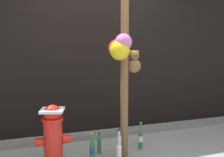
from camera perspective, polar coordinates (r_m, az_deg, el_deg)
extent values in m
cube|color=black|center=(4.72, -2.67, 8.71)|extent=(10.00, 0.20, 3.18)
cube|color=slate|center=(4.50, -0.74, -11.30)|extent=(8.00, 0.12, 0.08)
cylinder|color=brown|center=(3.52, 2.58, 3.41)|extent=(0.10, 0.10, 2.48)
sphere|color=#D66BB2|center=(3.39, 2.38, 7.44)|extent=(0.21, 0.21, 0.21)
sphere|color=yellow|center=(3.38, 1.60, 5.78)|extent=(0.25, 0.25, 0.25)
sphere|color=red|center=(3.63, 1.11, 6.16)|extent=(0.24, 0.24, 0.24)
sphere|color=brown|center=(3.59, 4.53, 2.58)|extent=(0.18, 0.18, 0.18)
sphere|color=brown|center=(3.58, 4.55, 4.73)|extent=(0.13, 0.13, 0.13)
sphere|color=brown|center=(3.56, 3.95, 5.33)|extent=(0.05, 0.05, 0.05)
sphere|color=brown|center=(3.60, 5.16, 5.34)|extent=(0.05, 0.05, 0.05)
sphere|color=brown|center=(3.53, 4.90, 4.69)|extent=(0.04, 0.04, 0.04)
cylinder|color=red|center=(3.52, -11.91, -12.75)|extent=(0.22, 0.22, 0.56)
cylinder|color=red|center=(3.43, -12.04, -8.14)|extent=(0.26, 0.26, 0.03)
sphere|color=red|center=(3.42, -12.07, -6.96)|extent=(0.21, 0.21, 0.21)
cylinder|color=red|center=(3.50, -14.60, -12.49)|extent=(0.10, 0.10, 0.10)
cylinder|color=red|center=(3.54, -9.27, -12.13)|extent=(0.10, 0.10, 0.10)
cube|color=white|center=(3.41, -12.09, -6.36)|extent=(0.33, 0.33, 0.03)
cylinder|color=silver|center=(3.61, 1.45, -15.07)|extent=(0.07, 0.07, 0.20)
cone|color=silver|center=(3.57, 1.46, -13.35)|extent=(0.07, 0.07, 0.03)
cylinder|color=silver|center=(3.55, 1.46, -12.41)|extent=(0.03, 0.03, 0.10)
cylinder|color=gold|center=(3.53, 1.46, -11.58)|extent=(0.03, 0.03, 0.01)
cylinder|color=silver|center=(3.84, 1.30, -13.65)|extent=(0.06, 0.06, 0.21)
cone|color=silver|center=(3.79, 1.31, -11.99)|extent=(0.06, 0.06, 0.02)
cylinder|color=silver|center=(3.78, 1.31, -11.27)|extent=(0.03, 0.03, 0.08)
cylinder|color=#D8C64C|center=(3.84, 1.30, -13.94)|extent=(0.06, 0.06, 0.06)
cylinder|color=black|center=(3.76, 1.31, -10.63)|extent=(0.03, 0.03, 0.01)
cylinder|color=#337038|center=(3.66, -4.07, -14.52)|extent=(0.06, 0.06, 0.24)
cone|color=#337038|center=(3.61, -4.09, -12.60)|extent=(0.06, 0.06, 0.03)
cylinder|color=#337038|center=(3.60, -4.09, -11.81)|extent=(0.03, 0.03, 0.08)
cylinder|color=#1E478C|center=(3.66, -4.07, -14.35)|extent=(0.07, 0.07, 0.08)
cylinder|color=gold|center=(3.58, -4.10, -11.12)|extent=(0.04, 0.04, 0.01)
cylinder|color=#337038|center=(3.86, -2.64, -13.60)|extent=(0.06, 0.06, 0.20)
cone|color=#337038|center=(3.82, -2.65, -12.02)|extent=(0.06, 0.06, 0.02)
cylinder|color=#337038|center=(3.81, -2.65, -11.48)|extent=(0.02, 0.02, 0.05)
cylinder|color=black|center=(3.80, -2.66, -11.02)|extent=(0.03, 0.03, 0.01)
cylinder|color=#337038|center=(4.01, 5.85, -12.37)|extent=(0.06, 0.06, 0.26)
cone|color=#337038|center=(3.97, 5.88, -10.48)|extent=(0.06, 0.06, 0.02)
cylinder|color=#337038|center=(3.95, 5.89, -9.69)|extent=(0.03, 0.03, 0.09)
cylinder|color=silver|center=(4.01, 5.85, -12.14)|extent=(0.06, 0.06, 0.08)
cylinder|color=gold|center=(3.94, 5.90, -8.98)|extent=(0.03, 0.03, 0.01)
cylinder|color=silver|center=(3.68, 1.47, -13.85)|extent=(0.06, 0.06, 0.30)
cone|color=silver|center=(3.63, 1.48, -11.49)|extent=(0.06, 0.06, 0.02)
cylinder|color=silver|center=(3.62, 1.48, -10.93)|extent=(0.03, 0.03, 0.05)
cylinder|color=#1E478C|center=(3.69, 1.47, -14.15)|extent=(0.06, 0.06, 0.08)
cylinder|color=black|center=(3.61, 1.49, -10.43)|extent=(0.03, 0.03, 0.01)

